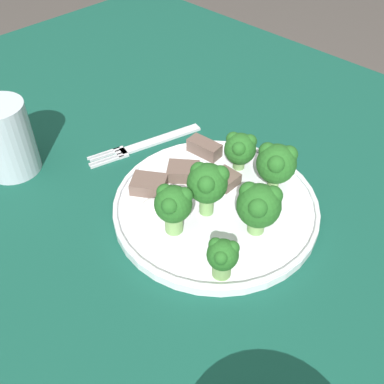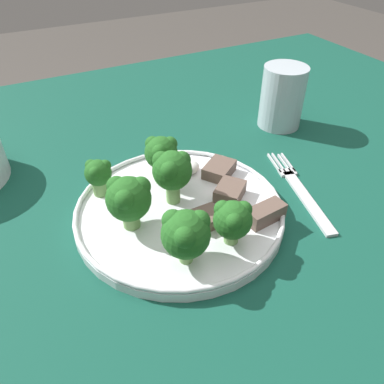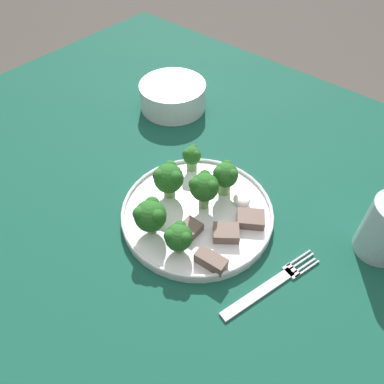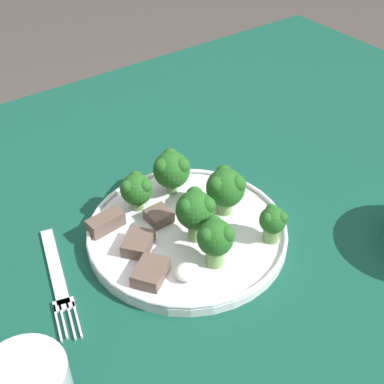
{
  "view_description": "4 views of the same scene",
  "coord_description": "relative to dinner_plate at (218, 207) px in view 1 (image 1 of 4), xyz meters",
  "views": [
    {
      "loc": [
        -0.26,
        0.28,
        1.18
      ],
      "look_at": [
        0.02,
        -0.01,
        0.81
      ],
      "focal_mm": 42.0,
      "sensor_mm": 36.0,
      "label": 1
    },
    {
      "loc": [
        -0.15,
        -0.34,
        1.09
      ],
      "look_at": [
        0.02,
        -0.02,
        0.79
      ],
      "focal_mm": 35.0,
      "sensor_mm": 36.0,
      "label": 2
    },
    {
      "loc": [
        0.25,
        -0.34,
        1.27
      ],
      "look_at": [
        -0.01,
        -0.03,
        0.83
      ],
      "focal_mm": 35.0,
      "sensor_mm": 36.0,
      "label": 3
    },
    {
      "loc": [
        0.29,
        0.38,
        1.25
      ],
      "look_at": [
        -0.02,
        -0.05,
        0.83
      ],
      "focal_mm": 50.0,
      "sensor_mm": 36.0,
      "label": 4
    }
  ],
  "objects": [
    {
      "name": "meat_slice_middle_slice",
      "position": [
        0.07,
        -0.01,
        0.01
      ],
      "size": [
        0.05,
        0.05,
        0.02
      ],
      "color": "brown",
      "rests_on": "dinner_plate"
    },
    {
      "name": "table",
      "position": [
        0.0,
        0.03,
        -0.1
      ],
      "size": [
        1.36,
        1.02,
        0.77
      ],
      "color": "#114738",
      "rests_on": "ground_plane"
    },
    {
      "name": "fork",
      "position": [
        0.17,
        -0.03,
        -0.01
      ],
      "size": [
        0.07,
        0.18,
        0.0
      ],
      "color": "silver",
      "rests_on": "table"
    },
    {
      "name": "broccoli_floret_front_left",
      "position": [
        0.01,
        0.07,
        0.04
      ],
      "size": [
        0.04,
        0.04,
        0.06
      ],
      "color": "#709E56",
      "rests_on": "dinner_plate"
    },
    {
      "name": "broccoli_floret_near_rim_left",
      "position": [
        0.03,
        -0.08,
        0.04
      ],
      "size": [
        0.04,
        0.04,
        0.05
      ],
      "color": "#709E56",
      "rests_on": "dinner_plate"
    },
    {
      "name": "drinking_glass",
      "position": [
        0.26,
        0.13,
        0.04
      ],
      "size": [
        0.07,
        0.07,
        0.1
      ],
      "color": "#B2C1CC",
      "rests_on": "table"
    },
    {
      "name": "broccoli_floret_center_left",
      "position": [
        -0.06,
        -0.0,
        0.04
      ],
      "size": [
        0.05,
        0.05,
        0.07
      ],
      "color": "#709E56",
      "rests_on": "dinner_plate"
    },
    {
      "name": "meat_slice_edge_slice",
      "position": [
        0.08,
        -0.06,
        0.01
      ],
      "size": [
        0.05,
        0.03,
        0.02
      ],
      "color": "brown",
      "rests_on": "dinner_plate"
    },
    {
      "name": "broccoli_floret_back_left",
      "position": [
        -0.07,
        0.07,
        0.03
      ],
      "size": [
        0.03,
        0.03,
        0.05
      ],
      "color": "#709E56",
      "rests_on": "dinner_plate"
    },
    {
      "name": "meat_slice_rear_slice",
      "position": [
        0.08,
        0.04,
        0.01
      ],
      "size": [
        0.06,
        0.05,
        0.02
      ],
      "color": "brown",
      "rests_on": "dinner_plate"
    },
    {
      "name": "broccoli_floret_center_back",
      "position": [
        0.0,
        0.02,
        0.05
      ],
      "size": [
        0.05,
        0.05,
        0.07
      ],
      "color": "#709E56",
      "rests_on": "dinner_plate"
    },
    {
      "name": "sauce_dollop",
      "position": [
        0.05,
        0.06,
        0.01
      ],
      "size": [
        0.03,
        0.03,
        0.02
      ],
      "color": "white",
      "rests_on": "dinner_plate"
    },
    {
      "name": "broccoli_floret_mid_cluster",
      "position": [
        -0.03,
        -0.08,
        0.04
      ],
      "size": [
        0.05,
        0.05,
        0.06
      ],
      "color": "#709E56",
      "rests_on": "dinner_plate"
    },
    {
      "name": "dinner_plate",
      "position": [
        0.0,
        0.0,
        0.0
      ],
      "size": [
        0.26,
        0.26,
        0.02
      ],
      "color": "white",
      "rests_on": "table"
    },
    {
      "name": "meat_slice_front_slice",
      "position": [
        0.02,
        -0.04,
        0.01
      ],
      "size": [
        0.03,
        0.03,
        0.01
      ],
      "color": "brown",
      "rests_on": "dinner_plate"
    }
  ]
}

